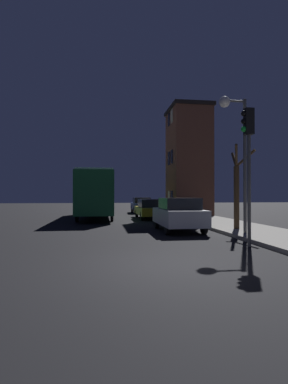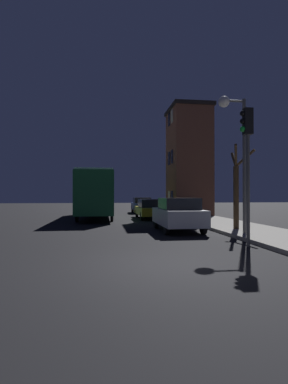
{
  "view_description": "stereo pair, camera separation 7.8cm",
  "coord_description": "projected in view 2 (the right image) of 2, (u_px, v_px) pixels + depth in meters",
  "views": [
    {
      "loc": [
        -1.51,
        -7.47,
        1.75
      ],
      "look_at": [
        1.37,
        13.54,
        1.97
      ],
      "focal_mm": 28.0,
      "sensor_mm": 36.0,
      "label": 1
    },
    {
      "loc": [
        -1.44,
        -7.48,
        1.75
      ],
      "look_at": [
        1.37,
        13.54,
        1.97
      ],
      "focal_mm": 28.0,
      "sensor_mm": 36.0,
      "label": 2
    }
  ],
  "objects": [
    {
      "name": "bus",
      "position": [
        96.0,
        191.0,
        23.21
      ],
      "size": [
        2.47,
        10.76,
        3.43
      ],
      "color": "#1E6B33",
      "rests_on": "ground"
    },
    {
      "name": "car_near_lane",
      "position": [
        178.0,
        214.0,
        14.54
      ],
      "size": [
        1.86,
        4.08,
        1.62
      ],
      "color": "#B7BABF",
      "rests_on": "ground"
    },
    {
      "name": "traffic_light",
      "position": [
        247.0,
        148.0,
        10.21
      ],
      "size": [
        0.43,
        0.24,
        4.73
      ],
      "color": "#4C4C4C",
      "rests_on": "ground"
    },
    {
      "name": "car_mid_lane",
      "position": [
        150.0,
        209.0,
        22.21
      ],
      "size": [
        1.76,
        4.78,
        1.46
      ],
      "color": "olive",
      "rests_on": "ground"
    },
    {
      "name": "streetlamp",
      "position": [
        234.0,
        134.0,
        12.64
      ],
      "size": [
        1.21,
        0.47,
        5.78
      ],
      "color": "#4C4C4C",
      "rests_on": "sidewalk"
    },
    {
      "name": "brick_building",
      "position": [
        188.0,
        161.0,
        24.89
      ],
      "size": [
        3.26,
        4.17,
        8.91
      ],
      "color": "brown",
      "rests_on": "sidewalk"
    },
    {
      "name": "car_far_lane",
      "position": [
        142.0,
        205.0,
        29.32
      ],
      "size": [
        1.75,
        3.9,
        1.53
      ],
      "color": "navy",
      "rests_on": "ground"
    },
    {
      "name": "bare_tree",
      "position": [
        237.0,
        189.0,
        14.27
      ],
      "size": [
        1.08,
        1.74,
        3.92
      ],
      "color": "#382819",
      "rests_on": "sidewalk"
    },
    {
      "name": "ground_plane",
      "position": [
        161.0,
        264.0,
        7.59
      ],
      "size": [
        120.0,
        120.0,
        0.0
      ],
      "primitive_type": "plane",
      "color": "black"
    }
  ]
}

